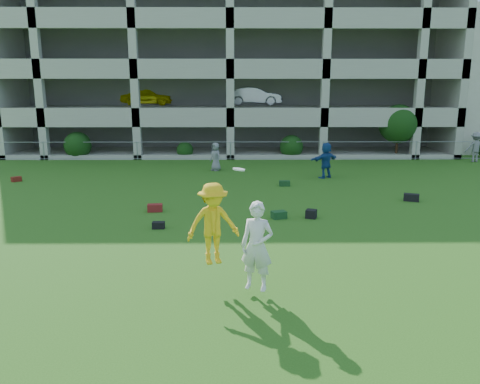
{
  "coord_description": "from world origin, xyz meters",
  "views": [
    {
      "loc": [
        0.35,
        -10.95,
        4.49
      ],
      "look_at": [
        0.47,
        3.0,
        1.4
      ],
      "focal_mm": 35.0,
      "sensor_mm": 36.0,
      "label": 1
    }
  ],
  "objects_px": {
    "bystander_c": "(216,157)",
    "frisbee_contest": "(226,230)",
    "bystander_d": "(326,160)",
    "bystander_f": "(476,147)",
    "crate_d": "(311,214)",
    "parking_garage": "(231,69)"
  },
  "relations": [
    {
      "from": "bystander_c",
      "to": "bystander_d",
      "type": "height_order",
      "value": "bystander_d"
    },
    {
      "from": "bystander_c",
      "to": "frisbee_contest",
      "type": "distance_m",
      "value": 15.95
    },
    {
      "from": "bystander_f",
      "to": "frisbee_contest",
      "type": "xyz_separation_m",
      "value": [
        -15.2,
        -18.99,
        0.48
      ]
    },
    {
      "from": "bystander_c",
      "to": "bystander_f",
      "type": "height_order",
      "value": "bystander_f"
    },
    {
      "from": "bystander_d",
      "to": "frisbee_contest",
      "type": "height_order",
      "value": "frisbee_contest"
    },
    {
      "from": "parking_garage",
      "to": "crate_d",
      "type": "bearing_deg",
      "value": -82.4
    },
    {
      "from": "crate_d",
      "to": "parking_garage",
      "type": "height_order",
      "value": "parking_garage"
    },
    {
      "from": "bystander_c",
      "to": "crate_d",
      "type": "height_order",
      "value": "bystander_c"
    },
    {
      "from": "crate_d",
      "to": "parking_garage",
      "type": "relative_size",
      "value": 0.01
    },
    {
      "from": "crate_d",
      "to": "frisbee_contest",
      "type": "relative_size",
      "value": 0.13
    },
    {
      "from": "bystander_d",
      "to": "bystander_f",
      "type": "height_order",
      "value": "bystander_f"
    },
    {
      "from": "bystander_f",
      "to": "parking_garage",
      "type": "xyz_separation_m",
      "value": [
        -15.34,
        9.7,
        5.08
      ]
    },
    {
      "from": "bystander_d",
      "to": "bystander_f",
      "type": "bearing_deg",
      "value": 174.8
    },
    {
      "from": "bystander_f",
      "to": "frisbee_contest",
      "type": "relative_size",
      "value": 0.71
    },
    {
      "from": "bystander_f",
      "to": "crate_d",
      "type": "distance_m",
      "value": 17.89
    },
    {
      "from": "crate_d",
      "to": "parking_garage",
      "type": "distance_m",
      "value": 23.6
    },
    {
      "from": "parking_garage",
      "to": "bystander_d",
      "type": "bearing_deg",
      "value": -71.69
    },
    {
      "from": "bystander_c",
      "to": "bystander_f",
      "type": "relative_size",
      "value": 0.84
    },
    {
      "from": "frisbee_contest",
      "to": "parking_garage",
      "type": "bearing_deg",
      "value": 90.27
    },
    {
      "from": "bystander_c",
      "to": "bystander_d",
      "type": "xyz_separation_m",
      "value": [
        5.74,
        -2.22,
        0.13
      ]
    },
    {
      "from": "frisbee_contest",
      "to": "parking_garage",
      "type": "distance_m",
      "value": 29.06
    },
    {
      "from": "bystander_d",
      "to": "crate_d",
      "type": "height_order",
      "value": "bystander_d"
    }
  ]
}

